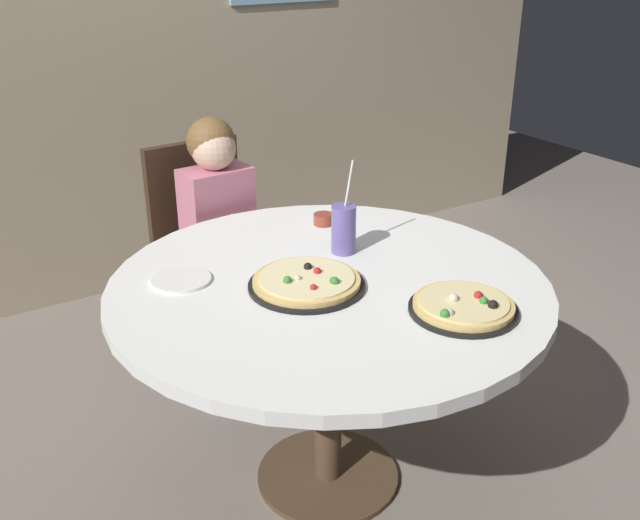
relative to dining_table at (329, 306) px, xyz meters
The scene contains 9 objects.
ground_plane 0.66m from the dining_table, ahead, with size 8.00×8.00×0.00m, color slate.
dining_table is the anchor object (origin of this frame).
chair_wooden 0.92m from the dining_table, 90.38° to the left, with size 0.43×0.43×0.95m.
diner_child 0.75m from the dining_table, 89.60° to the left, with size 0.28×0.42×1.08m.
pizza_veggie 0.13m from the dining_table, behind, with size 0.35×0.35×0.05m.
pizza_cheese 0.43m from the dining_table, 59.82° to the right, with size 0.30×0.30×0.05m.
soda_cup 0.28m from the dining_table, 44.96° to the left, with size 0.08×0.08×0.31m.
sauce_bowl 0.47m from the dining_table, 59.73° to the left, with size 0.07×0.07×0.04m, color brown.
plate_small 0.45m from the dining_table, 148.09° to the left, with size 0.18×0.18×0.01m, color white.
Camera 1 is at (-1.06, -1.64, 1.71)m, focal length 40.77 mm.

